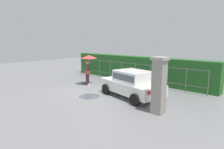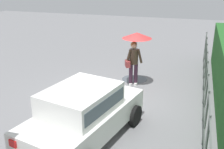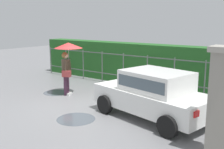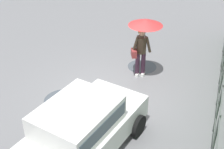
% 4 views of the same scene
% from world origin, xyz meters
% --- Properties ---
extents(ground_plane, '(40.00, 40.00, 0.00)m').
position_xyz_m(ground_plane, '(0.00, 0.00, 0.00)').
color(ground_plane, slate).
extents(car, '(3.96, 2.46, 1.48)m').
position_xyz_m(car, '(2.62, 0.38, 0.80)').
color(car, white).
rests_on(car, ground).
extents(pedestrian, '(1.11, 1.11, 2.10)m').
position_xyz_m(pedestrian, '(-1.45, 0.76, 1.62)').
color(pedestrian, '#47283D').
rests_on(pedestrian, ground).
extents(gate_pillar, '(0.60, 0.60, 2.42)m').
position_xyz_m(gate_pillar, '(4.90, -0.81, 1.24)').
color(gate_pillar, gray).
rests_on(gate_pillar, ground).
extents(fence_section, '(11.25, 0.05, 1.50)m').
position_xyz_m(fence_section, '(0.08, 3.35, 0.83)').
color(fence_section, '#59605B').
rests_on(fence_section, ground).
extents(hedge_row, '(12.20, 0.90, 1.90)m').
position_xyz_m(hedge_row, '(0.08, 4.17, 0.95)').
color(hedge_row, '#235B23').
rests_on(hedge_row, ground).
extents(puddle_near, '(1.18, 1.18, 0.00)m').
position_xyz_m(puddle_near, '(0.80, -1.13, 0.00)').
color(puddle_near, '#4C545B').
rests_on(puddle_near, ground).
extents(puddle_far, '(1.06, 1.06, 0.00)m').
position_xyz_m(puddle_far, '(-2.06, 0.62, 0.00)').
color(puddle_far, '#4C545B').
rests_on(puddle_far, ground).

